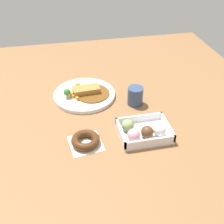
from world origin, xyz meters
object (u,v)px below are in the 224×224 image
Objects in this scene: curry_plate at (85,94)px; coffee_mug at (135,96)px; donut_box at (143,131)px; chocolate_ring_donut at (86,140)px.

coffee_mug is (0.22, -0.11, 0.03)m from curry_plate.
donut_box is (0.19, -0.33, 0.01)m from curry_plate.
donut_box is at bearing -97.62° from coffee_mug.
donut_box is 1.47× the size of chocolate_ring_donut.
curry_plate is 0.24m from coffee_mug.
donut_box reaches higher than chocolate_ring_donut.
chocolate_ring_donut is (-0.04, -0.32, 0.00)m from curry_plate.
coffee_mug is (0.03, 0.22, 0.02)m from donut_box.
coffee_mug reaches higher than curry_plate.
curry_plate is at bearing 154.08° from coffee_mug.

